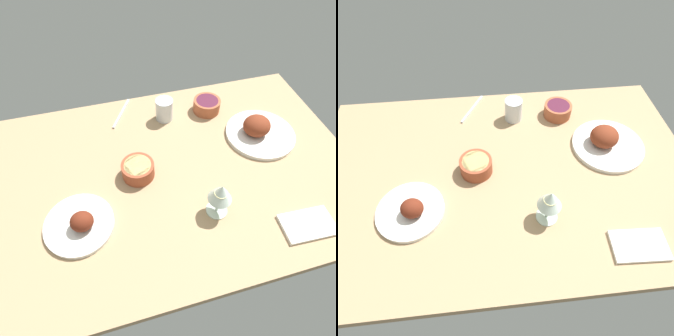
% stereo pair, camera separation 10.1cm
% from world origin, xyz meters
% --- Properties ---
extents(dining_table, '(1.40, 0.90, 0.04)m').
position_xyz_m(dining_table, '(0.00, 0.00, 0.02)').
color(dining_table, tan).
rests_on(dining_table, ground).
extents(plate_near_viewer, '(0.28, 0.28, 0.09)m').
position_xyz_m(plate_near_viewer, '(-0.40, -0.08, 0.07)').
color(plate_near_viewer, silver).
rests_on(plate_near_viewer, dining_table).
extents(plate_far_side, '(0.22, 0.22, 0.08)m').
position_xyz_m(plate_far_side, '(0.32, 0.14, 0.06)').
color(plate_far_side, silver).
rests_on(plate_far_side, dining_table).
extents(bowl_onions, '(0.12, 0.12, 0.05)m').
position_xyz_m(bowl_onions, '(-0.25, -0.28, 0.07)').
color(bowl_onions, '#A35133').
rests_on(bowl_onions, dining_table).
extents(bowl_pasta, '(0.12, 0.12, 0.06)m').
position_xyz_m(bowl_pasta, '(0.11, -0.01, 0.07)').
color(bowl_pasta, brown).
rests_on(bowl_pasta, dining_table).
extents(wine_glass, '(0.08, 0.08, 0.14)m').
position_xyz_m(wine_glass, '(-0.11, 0.20, 0.14)').
color(wine_glass, silver).
rests_on(wine_glass, dining_table).
extents(water_tumbler, '(0.07, 0.07, 0.09)m').
position_xyz_m(water_tumbler, '(-0.06, -0.28, 0.09)').
color(water_tumbler, silver).
rests_on(water_tumbler, dining_table).
extents(folded_napkin, '(0.17, 0.11, 0.01)m').
position_xyz_m(folded_napkin, '(-0.37, 0.33, 0.05)').
color(folded_napkin, white).
rests_on(folded_napkin, dining_table).
extents(fork_loose, '(0.10, 0.17, 0.01)m').
position_xyz_m(fork_loose, '(0.11, -0.36, 0.04)').
color(fork_loose, silver).
rests_on(fork_loose, dining_table).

